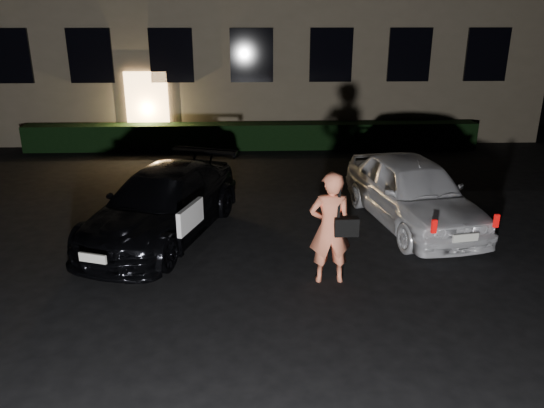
{
  "coord_description": "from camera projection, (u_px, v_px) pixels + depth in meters",
  "views": [
    {
      "loc": [
        -0.05,
        -6.94,
        4.33
      ],
      "look_at": [
        0.31,
        2.0,
        1.08
      ],
      "focal_mm": 35.0,
      "sensor_mm": 36.0,
      "label": 1
    }
  ],
  "objects": [
    {
      "name": "hedge",
      "position": [
        253.0,
        136.0,
        17.72
      ],
      "size": [
        15.0,
        0.7,
        0.85
      ],
      "primitive_type": "cube",
      "color": "black",
      "rests_on": "ground"
    },
    {
      "name": "hatch",
      "position": [
        412.0,
        191.0,
        11.29
      ],
      "size": [
        2.45,
        4.54,
        1.47
      ],
      "rotation": [
        0.0,
        0.0,
        0.17
      ],
      "color": "white",
      "rests_on": "ground"
    },
    {
      "name": "sedan",
      "position": [
        163.0,
        204.0,
        10.7
      ],
      "size": [
        3.29,
        5.02,
        1.35
      ],
      "rotation": [
        0.0,
        0.0,
        -0.33
      ],
      "color": "black",
      "rests_on": "ground"
    },
    {
      "name": "ground",
      "position": [
        257.0,
        317.0,
        8.0
      ],
      "size": [
        80.0,
        80.0,
        0.0
      ],
      "primitive_type": "plane",
      "color": "black",
      "rests_on": "ground"
    },
    {
      "name": "man",
      "position": [
        331.0,
        228.0,
        8.75
      ],
      "size": [
        0.8,
        0.48,
        1.94
      ],
      "rotation": [
        0.0,
        0.0,
        3.17
      ],
      "color": "#FB815C",
      "rests_on": "ground"
    }
  ]
}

